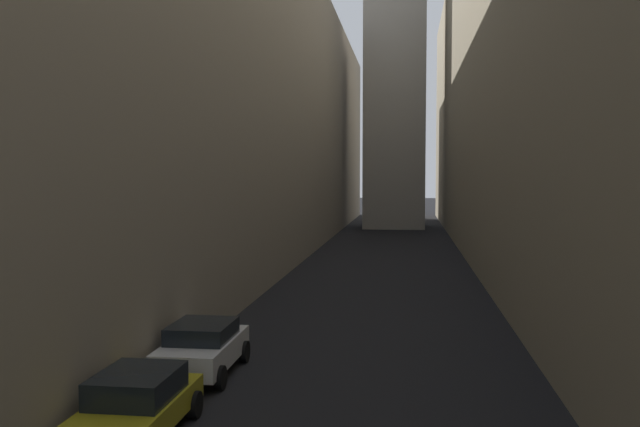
% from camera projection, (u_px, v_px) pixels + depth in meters
% --- Properties ---
extents(ground_plane, '(264.00, 264.00, 0.00)m').
position_uv_depth(ground_plane, '(384.00, 266.00, 43.57)').
color(ground_plane, black).
extents(building_block_left, '(12.40, 108.00, 21.61)m').
position_uv_depth(building_block_left, '(215.00, 103.00, 46.45)').
color(building_block_left, gray).
rests_on(building_block_left, ground).
extents(building_block_right, '(10.71, 108.00, 25.83)m').
position_uv_depth(building_block_right, '(555.00, 65.00, 43.42)').
color(building_block_right, gray).
rests_on(building_block_right, ground).
extents(parked_car_left_third, '(2.01, 4.31, 1.48)m').
position_uv_depth(parked_car_left_third, '(135.00, 405.00, 14.90)').
color(parked_car_left_third, '#A59919').
rests_on(parked_car_left_third, ground).
extents(parked_car_left_far, '(2.05, 4.04, 1.52)m').
position_uv_depth(parked_car_left_far, '(202.00, 347.00, 19.75)').
color(parked_car_left_far, silver).
rests_on(parked_car_left_far, ground).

